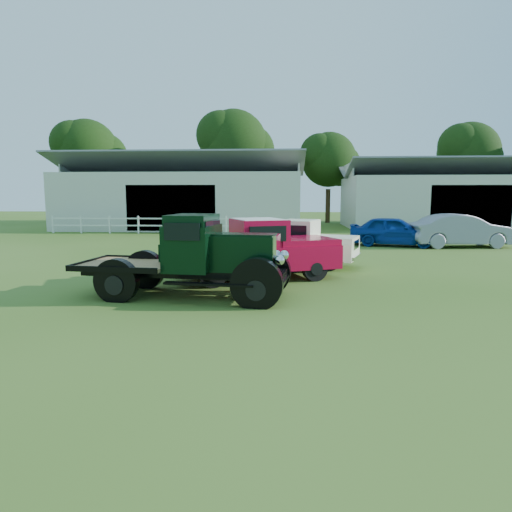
# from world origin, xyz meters

# --- Properties ---
(ground) EXTENTS (120.00, 120.00, 0.00)m
(ground) POSITION_xyz_m (0.00, 0.00, 0.00)
(ground) COLOR #375E17
(shed_left) EXTENTS (18.80, 10.20, 5.60)m
(shed_left) POSITION_xyz_m (-7.00, 26.00, 2.80)
(shed_left) COLOR #ACADA2
(shed_left) RESTS_ON ground
(shed_right) EXTENTS (16.80, 9.20, 5.20)m
(shed_right) POSITION_xyz_m (14.00, 27.00, 2.60)
(shed_right) COLOR #ACADA2
(shed_right) RESTS_ON ground
(fence_rail) EXTENTS (14.20, 0.16, 1.20)m
(fence_rail) POSITION_xyz_m (-8.00, 20.00, 0.60)
(fence_rail) COLOR white
(fence_rail) RESTS_ON ground
(tree_a) EXTENTS (6.30, 6.30, 10.50)m
(tree_a) POSITION_xyz_m (-18.00, 33.00, 5.25)
(tree_a) COLOR black
(tree_a) RESTS_ON ground
(tree_b) EXTENTS (6.90, 6.90, 11.50)m
(tree_b) POSITION_xyz_m (-4.00, 34.00, 5.75)
(tree_b) COLOR black
(tree_b) RESTS_ON ground
(tree_c) EXTENTS (5.40, 5.40, 9.00)m
(tree_c) POSITION_xyz_m (5.00, 33.00, 4.50)
(tree_c) COLOR black
(tree_c) RESTS_ON ground
(tree_d) EXTENTS (6.00, 6.00, 10.00)m
(tree_d) POSITION_xyz_m (18.00, 34.00, 5.00)
(tree_d) COLOR black
(tree_d) RESTS_ON ground
(vintage_flatbed) EXTENTS (5.57, 2.72, 2.13)m
(vintage_flatbed) POSITION_xyz_m (-1.50, 0.99, 1.06)
(vintage_flatbed) COLOR black
(vintage_flatbed) RESTS_ON ground
(red_pickup) EXTENTS (5.61, 3.83, 1.91)m
(red_pickup) POSITION_xyz_m (0.03, 3.52, 0.96)
(red_pickup) COLOR #AD072C
(red_pickup) RESTS_ON ground
(white_pickup) EXTENTS (4.87, 3.10, 1.67)m
(white_pickup) POSITION_xyz_m (1.39, 6.42, 0.83)
(white_pickup) COLOR white
(white_pickup) RESTS_ON ground
(misc_car_blue) EXTENTS (4.81, 2.97, 1.53)m
(misc_car_blue) POSITION_xyz_m (6.56, 13.30, 0.76)
(misc_car_blue) COLOR navy
(misc_car_blue) RESTS_ON ground
(misc_car_grey) EXTENTS (5.20, 2.30, 1.66)m
(misc_car_grey) POSITION_xyz_m (9.77, 12.96, 0.83)
(misc_car_grey) COLOR gray
(misc_car_grey) RESTS_ON ground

